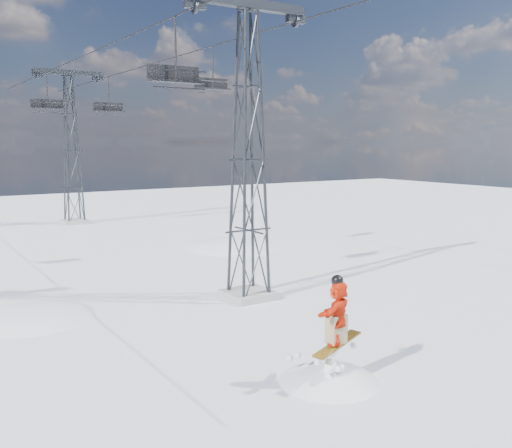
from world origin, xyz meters
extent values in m
plane|color=white|center=(0.00, 0.00, 0.00)|extent=(120.00, 120.00, 0.00)
sphere|color=white|center=(6.00, 18.00, -9.50)|extent=(20.00, 20.00, 20.00)
cube|color=#999999|center=(0.80, 8.00, 0.15)|extent=(1.80, 1.80, 0.30)
cube|color=#2B2E32|center=(0.80, 8.00, 11.25)|extent=(5.00, 0.35, 0.35)
cube|color=#2B2E32|center=(-1.40, 8.00, 11.05)|extent=(0.80, 0.25, 0.50)
cube|color=#2B2E32|center=(3.00, 8.00, 11.05)|extent=(0.80, 0.25, 0.50)
cube|color=#999999|center=(0.80, 33.00, 0.15)|extent=(1.80, 1.80, 0.30)
cube|color=#2B2E32|center=(0.80, 33.00, 11.25)|extent=(5.00, 0.35, 0.35)
cube|color=#2B2E32|center=(-1.40, 33.00, 11.05)|extent=(0.80, 0.25, 0.50)
cube|color=#2B2E32|center=(3.00, 33.00, 11.05)|extent=(0.80, 0.25, 0.50)
cylinder|color=black|center=(-1.40, 19.50, 10.85)|extent=(0.06, 51.00, 0.06)
cylinder|color=black|center=(3.00, 19.50, 10.85)|extent=(0.06, 51.00, 0.06)
sphere|color=white|center=(-1.67, 0.12, -1.75)|extent=(4.40, 4.40, 4.40)
cube|color=#B27F17|center=(-1.67, -0.18, 1.10)|extent=(1.71, 0.73, 0.30)
imported|color=red|center=(-1.67, -0.18, 1.95)|extent=(1.58, 1.11, 1.64)
cube|color=#9D8761|center=(-1.67, -0.18, 1.50)|extent=(0.57, 0.52, 0.76)
sphere|color=black|center=(-1.67, -0.18, 2.75)|extent=(0.31, 0.31, 0.31)
cylinder|color=black|center=(-1.40, 9.66, 9.65)|extent=(0.09, 0.09, 2.39)
cube|color=black|center=(-1.40, 9.66, 8.46)|extent=(2.17, 0.49, 0.09)
cube|color=black|center=(-1.40, 9.90, 8.79)|extent=(2.17, 0.07, 0.60)
cylinder|color=black|center=(-1.40, 9.39, 8.19)|extent=(2.17, 0.07, 0.07)
cylinder|color=black|center=(-1.40, 9.33, 8.84)|extent=(2.17, 0.05, 0.05)
cylinder|color=black|center=(3.00, 14.82, 9.83)|extent=(0.07, 0.07, 2.05)
cube|color=black|center=(3.00, 14.82, 8.80)|extent=(1.86, 0.42, 0.07)
cube|color=black|center=(3.00, 15.02, 9.08)|extent=(1.86, 0.06, 0.51)
cylinder|color=black|center=(3.00, 14.58, 8.57)|extent=(1.86, 0.06, 0.06)
cylinder|color=black|center=(3.00, 14.54, 9.13)|extent=(1.86, 0.05, 0.05)
cylinder|color=black|center=(-1.40, 30.23, 9.65)|extent=(0.09, 0.09, 2.40)
cube|color=black|center=(-1.40, 30.23, 8.45)|extent=(2.19, 0.49, 0.09)
cube|color=black|center=(-1.40, 30.47, 8.77)|extent=(2.19, 0.07, 0.60)
cylinder|color=black|center=(-1.40, 29.96, 8.17)|extent=(2.19, 0.07, 0.07)
cylinder|color=black|center=(-1.40, 29.91, 8.83)|extent=(2.19, 0.05, 0.05)
cylinder|color=black|center=(3.00, 30.61, 9.63)|extent=(0.09, 0.09, 2.44)
cube|color=black|center=(3.00, 30.61, 8.41)|extent=(2.22, 0.50, 0.09)
cube|color=black|center=(3.00, 30.85, 8.74)|extent=(2.22, 0.07, 0.61)
cylinder|color=black|center=(3.00, 30.33, 8.13)|extent=(2.22, 0.07, 0.07)
cylinder|color=black|center=(3.00, 30.28, 8.79)|extent=(2.22, 0.06, 0.06)
camera|label=1|loc=(-10.90, -10.69, 6.17)|focal=40.00mm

